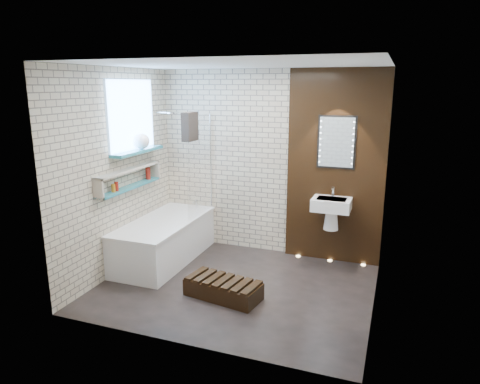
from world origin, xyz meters
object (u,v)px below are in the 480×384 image
at_px(bath_screen, 200,166).
at_px(walnut_step, 223,289).
at_px(bathtub, 165,240).
at_px(led_mirror, 336,142).
at_px(washbasin, 331,209).

distance_m(bath_screen, walnut_step, 1.87).
xyz_separation_m(bathtub, walnut_step, (1.18, -0.75, -0.19)).
distance_m(led_mirror, walnut_step, 2.40).
height_order(bathtub, bath_screen, bath_screen).
bearing_deg(bathtub, washbasin, 16.01).
xyz_separation_m(washbasin, walnut_step, (-0.99, -1.37, -0.69)).
height_order(bathtub, led_mirror, led_mirror).
xyz_separation_m(bathtub, bath_screen, (0.35, 0.44, 0.99)).
height_order(bath_screen, walnut_step, bath_screen).
height_order(bath_screen, washbasin, bath_screen).
bearing_deg(bathtub, bath_screen, 51.10).
relative_size(led_mirror, walnut_step, 0.81).
bearing_deg(walnut_step, washbasin, 54.19).
distance_m(bathtub, washbasin, 2.32).
bearing_deg(washbasin, led_mirror, 90.00).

